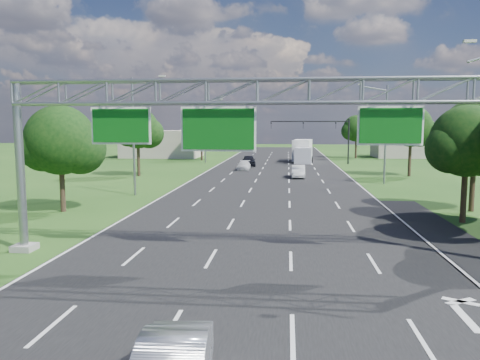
# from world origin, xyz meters

# --- Properties ---
(ground) EXTENTS (220.00, 220.00, 0.00)m
(ground) POSITION_xyz_m (0.00, 30.00, 0.00)
(ground) COLOR #1E4514
(ground) RESTS_ON ground
(road) EXTENTS (18.00, 180.00, 0.02)m
(road) POSITION_xyz_m (0.00, 30.00, 0.00)
(road) COLOR black
(road) RESTS_ON ground
(road_flare) EXTENTS (3.00, 30.00, 0.02)m
(road_flare) POSITION_xyz_m (10.20, 14.00, 0.00)
(road_flare) COLOR black
(road_flare) RESTS_ON ground
(sign_gantry) EXTENTS (23.50, 1.00, 9.56)m
(sign_gantry) POSITION_xyz_m (0.33, 12.00, 6.89)
(sign_gantry) COLOR gray
(sign_gantry) RESTS_ON ground
(traffic_signal) EXTENTS (12.21, 0.24, 7.00)m
(traffic_signal) POSITION_xyz_m (7.48, 65.00, 5.17)
(traffic_signal) COLOR black
(traffic_signal) RESTS_ON ground
(streetlight_l_near) EXTENTS (2.97, 0.22, 10.16)m
(streetlight_l_near) POSITION_xyz_m (-11.30, 30.00, 5.58)
(streetlight_l_near) COLOR gray
(streetlight_l_near) RESTS_ON ground
(streetlight_l_far) EXTENTS (2.97, 0.22, 10.16)m
(streetlight_l_far) POSITION_xyz_m (-11.30, 65.00, 5.58)
(streetlight_l_far) COLOR gray
(streetlight_l_far) RESTS_ON ground
(streetlight_r_mid) EXTENTS (2.97, 0.22, 10.16)m
(streetlight_r_mid) POSITION_xyz_m (11.30, 40.00, 5.58)
(streetlight_r_mid) COLOR gray
(streetlight_r_mid) RESTS_ON ground
(tree_verge_la) EXTENTS (5.76, 4.80, 7.40)m
(tree_verge_la) POSITION_xyz_m (-13.92, 22.04, 4.76)
(tree_verge_la) COLOR #2D2116
(tree_verge_la) RESTS_ON ground
(tree_verge_lb) EXTENTS (5.76, 4.80, 8.06)m
(tree_verge_lb) POSITION_xyz_m (-15.92, 45.04, 5.41)
(tree_verge_lb) COLOR #2D2116
(tree_verge_lb) RESTS_ON ground
(tree_verge_lc) EXTENTS (5.76, 4.80, 7.62)m
(tree_verge_lc) POSITION_xyz_m (-12.92, 70.04, 4.98)
(tree_verge_lc) COLOR #2D2116
(tree_verge_lc) RESTS_ON ground
(tree_verge_rd) EXTENTS (5.76, 4.80, 8.28)m
(tree_verge_rd) POSITION_xyz_m (16.08, 48.04, 5.63)
(tree_verge_rd) COLOR #2D2116
(tree_verge_rd) RESTS_ON ground
(tree_verge_re) EXTENTS (5.76, 4.80, 7.84)m
(tree_verge_re) POSITION_xyz_m (14.08, 78.04, 5.20)
(tree_verge_re) COLOR #2D2116
(tree_verge_re) RESTS_ON ground
(building_left) EXTENTS (14.00, 10.00, 5.00)m
(building_left) POSITION_xyz_m (-22.00, 78.00, 2.50)
(building_left) COLOR #A99C8E
(building_left) RESTS_ON ground
(building_right) EXTENTS (12.00, 9.00, 4.00)m
(building_right) POSITION_xyz_m (24.00, 82.00, 2.00)
(building_right) COLOR #A99C8E
(building_right) RESTS_ON ground
(car_queue_a) EXTENTS (1.70, 4.11, 1.19)m
(car_queue_a) POSITION_xyz_m (-4.26, 53.98, 0.59)
(car_queue_a) COLOR silver
(car_queue_a) RESTS_ON ground
(car_queue_c) EXTENTS (2.38, 4.84, 1.59)m
(car_queue_c) POSITION_xyz_m (-4.08, 59.95, 0.79)
(car_queue_c) COLOR black
(car_queue_c) RESTS_ON ground
(car_queue_d) EXTENTS (1.55, 4.31, 1.42)m
(car_queue_d) POSITION_xyz_m (2.88, 45.20, 0.71)
(car_queue_d) COLOR silver
(car_queue_d) RESTS_ON ground
(box_truck) EXTENTS (3.56, 9.80, 3.61)m
(box_truck) POSITION_xyz_m (4.08, 68.75, 1.73)
(box_truck) COLOR white
(box_truck) RESTS_ON ground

